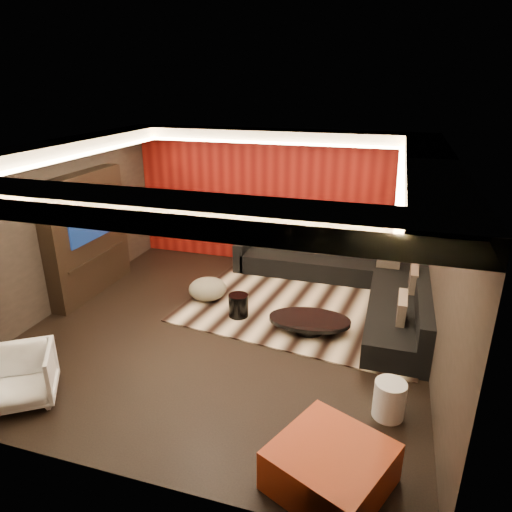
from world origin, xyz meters
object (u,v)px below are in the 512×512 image
(white_side_table, at_px, (389,400))
(sectional_sofa, at_px, (351,281))
(coffee_table, at_px, (309,324))
(orange_ottoman, at_px, (330,467))
(drum_stool, at_px, (238,305))
(armchair, at_px, (22,377))

(white_side_table, bearing_deg, sectional_sofa, 103.51)
(white_side_table, bearing_deg, coffee_table, 127.34)
(white_side_table, height_order, orange_ottoman, white_side_table)
(drum_stool, distance_m, white_side_table, 3.01)
(coffee_table, height_order, drum_stool, drum_stool)
(coffee_table, relative_size, orange_ottoman, 1.26)
(sectional_sofa, bearing_deg, white_side_table, -76.49)
(coffee_table, relative_size, drum_stool, 3.31)
(coffee_table, relative_size, sectional_sofa, 0.35)
(armchair, distance_m, sectional_sofa, 5.46)
(orange_ottoman, bearing_deg, white_side_table, 66.65)
(coffee_table, xyz_separation_m, drum_stool, (-1.21, 0.12, 0.08))
(armchair, bearing_deg, coffee_table, 7.15)
(white_side_table, height_order, armchair, armchair)
(orange_ottoman, relative_size, sectional_sofa, 0.28)
(white_side_table, relative_size, armchair, 0.62)
(armchair, xyz_separation_m, sectional_sofa, (3.50, 4.19, -0.07))
(white_side_table, height_order, sectional_sofa, sectional_sofa)
(drum_stool, relative_size, white_side_table, 0.84)
(coffee_table, height_order, orange_ottoman, orange_ottoman)
(white_side_table, xyz_separation_m, orange_ottoman, (-0.51, -1.18, -0.01))
(drum_stool, bearing_deg, orange_ottoman, -56.44)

